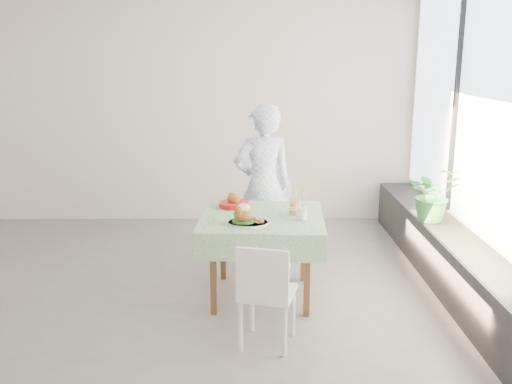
{
  "coord_description": "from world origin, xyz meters",
  "views": [
    {
      "loc": [
        0.97,
        -4.67,
        2.09
      ],
      "look_at": [
        1.0,
        0.09,
        0.94
      ],
      "focal_mm": 40.0,
      "sensor_mm": 36.0,
      "label": 1
    }
  ],
  "objects_px": {
    "cafe_table": "(262,247)",
    "chair_near": "(267,313)",
    "chair_far": "(273,238)",
    "main_dish": "(246,217)",
    "juice_cup_orange": "(295,207)",
    "diner": "(263,186)",
    "potted_plant": "(433,194)"
  },
  "relations": [
    {
      "from": "cafe_table",
      "to": "chair_near",
      "type": "relative_size",
      "value": 1.38
    },
    {
      "from": "chair_far",
      "to": "main_dish",
      "type": "distance_m",
      "value": 1.28
    },
    {
      "from": "main_dish",
      "to": "juice_cup_orange",
      "type": "bearing_deg",
      "value": 34.08
    },
    {
      "from": "diner",
      "to": "cafe_table",
      "type": "bearing_deg",
      "value": 72.09
    },
    {
      "from": "chair_near",
      "to": "potted_plant",
      "type": "xyz_separation_m",
      "value": [
        1.65,
        1.53,
        0.53
      ]
    },
    {
      "from": "chair_near",
      "to": "diner",
      "type": "distance_m",
      "value": 1.77
    },
    {
      "from": "chair_near",
      "to": "juice_cup_orange",
      "type": "bearing_deg",
      "value": 73.88
    },
    {
      "from": "diner",
      "to": "juice_cup_orange",
      "type": "xyz_separation_m",
      "value": [
        0.26,
        -0.76,
        -0.01
      ]
    },
    {
      "from": "cafe_table",
      "to": "chair_near",
      "type": "distance_m",
      "value": 0.89
    },
    {
      "from": "chair_far",
      "to": "diner",
      "type": "relative_size",
      "value": 0.5
    },
    {
      "from": "cafe_table",
      "to": "main_dish",
      "type": "xyz_separation_m",
      "value": [
        -0.14,
        -0.25,
        0.34
      ]
    },
    {
      "from": "cafe_table",
      "to": "main_dish",
      "type": "distance_m",
      "value": 0.44
    },
    {
      "from": "chair_near",
      "to": "chair_far",
      "type": "bearing_deg",
      "value": 86.74
    },
    {
      "from": "cafe_table",
      "to": "chair_far",
      "type": "xyz_separation_m",
      "value": [
        0.13,
        0.88,
        -0.21
      ]
    },
    {
      "from": "cafe_table",
      "to": "potted_plant",
      "type": "bearing_deg",
      "value": 21.45
    },
    {
      "from": "chair_far",
      "to": "chair_near",
      "type": "height_order",
      "value": "chair_far"
    },
    {
      "from": "main_dish",
      "to": "chair_near",
      "type": "bearing_deg",
      "value": -75.21
    },
    {
      "from": "chair_far",
      "to": "potted_plant",
      "type": "bearing_deg",
      "value": -8.05
    },
    {
      "from": "potted_plant",
      "to": "diner",
      "type": "bearing_deg",
      "value": 175.03
    },
    {
      "from": "juice_cup_orange",
      "to": "cafe_table",
      "type": "bearing_deg",
      "value": -172.56
    },
    {
      "from": "chair_near",
      "to": "diner",
      "type": "height_order",
      "value": "diner"
    },
    {
      "from": "main_dish",
      "to": "juice_cup_orange",
      "type": "relative_size",
      "value": 1.17
    },
    {
      "from": "main_dish",
      "to": "potted_plant",
      "type": "relative_size",
      "value": 0.62
    },
    {
      "from": "diner",
      "to": "main_dish",
      "type": "height_order",
      "value": "diner"
    },
    {
      "from": "diner",
      "to": "main_dish",
      "type": "relative_size",
      "value": 4.82
    },
    {
      "from": "chair_far",
      "to": "chair_near",
      "type": "distance_m",
      "value": 1.75
    },
    {
      "from": "juice_cup_orange",
      "to": "potted_plant",
      "type": "xyz_separation_m",
      "value": [
        1.39,
        0.62,
        -0.04
      ]
    },
    {
      "from": "diner",
      "to": "main_dish",
      "type": "distance_m",
      "value": 1.06
    },
    {
      "from": "diner",
      "to": "potted_plant",
      "type": "distance_m",
      "value": 1.66
    },
    {
      "from": "main_dish",
      "to": "diner",
      "type": "bearing_deg",
      "value": 81.28
    },
    {
      "from": "chair_far",
      "to": "juice_cup_orange",
      "type": "height_order",
      "value": "juice_cup_orange"
    },
    {
      "from": "chair_far",
      "to": "diner",
      "type": "xyz_separation_m",
      "value": [
        -0.1,
        -0.08,
        0.57
      ]
    }
  ]
}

